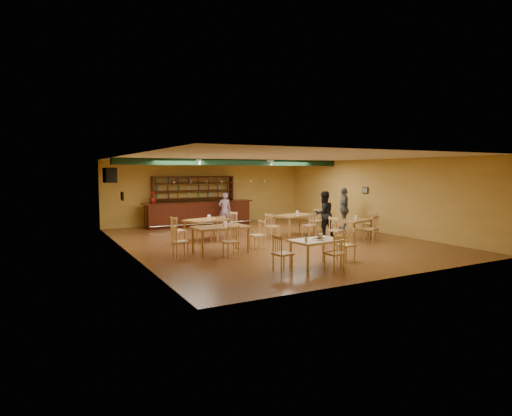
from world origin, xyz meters
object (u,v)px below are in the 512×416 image
dining_table_a (206,229)px  dining_table_c (221,240)px  dining_table_d (354,229)px  dining_table_b (295,225)px  bar_counter (199,214)px  patron_bar (225,210)px  near_table (316,253)px  patron_right_a (324,214)px

dining_table_a → dining_table_c: bearing=-118.0°
dining_table_a → dining_table_d: size_ratio=1.03×
dining_table_b → dining_table_d: dining_table_b is taller
bar_counter → dining_table_b: 5.02m
patron_bar → near_table: bearing=102.1°
dining_table_b → patron_right_a: size_ratio=0.92×
bar_counter → patron_right_a: bearing=-59.0°
bar_counter → dining_table_d: 7.34m
dining_table_c → dining_table_d: dining_table_c is taller
bar_counter → near_table: bearing=-91.2°
dining_table_a → dining_table_b: bearing=-26.1°
bar_counter → dining_table_d: bar_counter is taller
dining_table_c → dining_table_d: bearing=0.5°
dining_table_c → patron_right_a: 5.01m
bar_counter → patron_bar: 1.27m
dining_table_c → patron_bar: bearing=64.4°
dining_table_b → dining_table_c: size_ratio=0.97×
bar_counter → near_table: 9.30m
dining_table_d → dining_table_c: bearing=162.6°
dining_table_c → patron_bar: 6.22m
dining_table_a → patron_bar: patron_bar is taller
dining_table_a → dining_table_c: size_ratio=0.91×
patron_right_a → dining_table_a: bearing=-13.6°
near_table → patron_right_a: bearing=44.9°
dining_table_a → near_table: 5.55m
dining_table_a → patron_right_a: 4.55m
dining_table_b → dining_table_d: 2.34m
dining_table_a → patron_bar: 3.69m
dining_table_a → patron_right_a: bearing=-34.4°
dining_table_b → near_table: (-2.54, -4.86, -0.05)m
near_table → patron_bar: size_ratio=0.86×
dining_table_a → dining_table_d: 5.46m
patron_right_a → dining_table_d: bearing=120.3°
near_table → patron_bar: 8.55m
dining_table_b → dining_table_c: 4.51m
dining_table_b → patron_bar: size_ratio=1.04×
dining_table_b → near_table: 5.48m
dining_table_d → patron_right_a: size_ratio=0.84×
bar_counter → dining_table_c: (-1.70, -6.44, -0.15)m
bar_counter → dining_table_d: (3.68, -6.35, -0.20)m
dining_table_a → dining_table_d: bearing=-43.8°
bar_counter → dining_table_d: bearing=-59.9°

